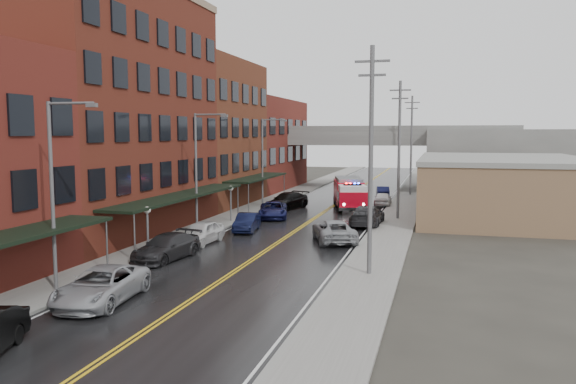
# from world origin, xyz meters

# --- Properties ---
(ground) EXTENTS (220.00, 220.00, 0.00)m
(ground) POSITION_xyz_m (0.00, 0.00, 0.00)
(ground) COLOR #2D2B26
(ground) RESTS_ON ground
(road) EXTENTS (11.00, 160.00, 0.02)m
(road) POSITION_xyz_m (0.00, 30.00, 0.01)
(road) COLOR black
(road) RESTS_ON ground
(sidewalk_left) EXTENTS (3.00, 160.00, 0.15)m
(sidewalk_left) POSITION_xyz_m (-7.30, 30.00, 0.07)
(sidewalk_left) COLOR slate
(sidewalk_left) RESTS_ON ground
(sidewalk_right) EXTENTS (3.00, 160.00, 0.15)m
(sidewalk_right) POSITION_xyz_m (7.30, 30.00, 0.07)
(sidewalk_right) COLOR slate
(sidewalk_right) RESTS_ON ground
(curb_left) EXTENTS (0.30, 160.00, 0.15)m
(curb_left) POSITION_xyz_m (-5.65, 30.00, 0.07)
(curb_left) COLOR gray
(curb_left) RESTS_ON ground
(curb_right) EXTENTS (0.30, 160.00, 0.15)m
(curb_right) POSITION_xyz_m (5.65, 30.00, 0.07)
(curb_right) COLOR gray
(curb_right) RESTS_ON ground
(brick_building_b) EXTENTS (9.00, 20.00, 18.00)m
(brick_building_b) POSITION_xyz_m (-13.30, 23.00, 9.00)
(brick_building_b) COLOR #5C2518
(brick_building_b) RESTS_ON ground
(brick_building_c) EXTENTS (9.00, 15.00, 15.00)m
(brick_building_c) POSITION_xyz_m (-13.30, 40.50, 7.50)
(brick_building_c) COLOR brown
(brick_building_c) RESTS_ON ground
(brick_building_far) EXTENTS (9.00, 20.00, 12.00)m
(brick_building_far) POSITION_xyz_m (-13.30, 58.00, 6.00)
(brick_building_far) COLOR maroon
(brick_building_far) RESTS_ON ground
(tan_building) EXTENTS (14.00, 22.00, 5.00)m
(tan_building) POSITION_xyz_m (16.00, 40.00, 2.50)
(tan_building) COLOR #835E46
(tan_building) RESTS_ON ground
(right_far_block) EXTENTS (18.00, 30.00, 8.00)m
(right_far_block) POSITION_xyz_m (18.00, 70.00, 4.00)
(right_far_block) COLOR slate
(right_far_block) RESTS_ON ground
(awning_1) EXTENTS (2.60, 18.00, 3.09)m
(awning_1) POSITION_xyz_m (-7.49, 23.00, 2.99)
(awning_1) COLOR black
(awning_1) RESTS_ON ground
(awning_2) EXTENTS (2.60, 13.00, 3.09)m
(awning_2) POSITION_xyz_m (-7.49, 40.50, 2.99)
(awning_2) COLOR black
(awning_2) RESTS_ON ground
(globe_lamp_1) EXTENTS (0.44, 0.44, 3.12)m
(globe_lamp_1) POSITION_xyz_m (-6.40, 16.00, 2.31)
(globe_lamp_1) COLOR #59595B
(globe_lamp_1) RESTS_ON ground
(globe_lamp_2) EXTENTS (0.44, 0.44, 3.12)m
(globe_lamp_2) POSITION_xyz_m (-6.40, 30.00, 2.31)
(globe_lamp_2) COLOR #59595B
(globe_lamp_2) RESTS_ON ground
(street_lamp_0) EXTENTS (2.64, 0.22, 9.00)m
(street_lamp_0) POSITION_xyz_m (-6.55, 8.00, 5.19)
(street_lamp_0) COLOR #59595B
(street_lamp_0) RESTS_ON ground
(street_lamp_1) EXTENTS (2.64, 0.22, 9.00)m
(street_lamp_1) POSITION_xyz_m (-6.55, 24.00, 5.19)
(street_lamp_1) COLOR #59595B
(street_lamp_1) RESTS_ON ground
(street_lamp_2) EXTENTS (2.64, 0.22, 9.00)m
(street_lamp_2) POSITION_xyz_m (-6.55, 40.00, 5.19)
(street_lamp_2) COLOR #59595B
(street_lamp_2) RESTS_ON ground
(utility_pole_0) EXTENTS (1.80, 0.24, 12.00)m
(utility_pole_0) POSITION_xyz_m (7.20, 15.00, 6.31)
(utility_pole_0) COLOR #59595B
(utility_pole_0) RESTS_ON ground
(utility_pole_1) EXTENTS (1.80, 0.24, 12.00)m
(utility_pole_1) POSITION_xyz_m (7.20, 35.00, 6.31)
(utility_pole_1) COLOR #59595B
(utility_pole_1) RESTS_ON ground
(utility_pole_2) EXTENTS (1.80, 0.24, 12.00)m
(utility_pole_2) POSITION_xyz_m (7.20, 55.00, 6.31)
(utility_pole_2) COLOR #59595B
(utility_pole_2) RESTS_ON ground
(overpass) EXTENTS (40.00, 10.00, 7.50)m
(overpass) POSITION_xyz_m (0.00, 62.00, 5.99)
(overpass) COLOR slate
(overpass) RESTS_ON ground
(fire_truck) EXTENTS (4.94, 8.78, 3.06)m
(fire_truck) POSITION_xyz_m (2.01, 40.91, 1.66)
(fire_truck) COLOR #B5081A
(fire_truck) RESTS_ON ground
(parked_car_left_2) EXTENTS (3.10, 5.82, 1.56)m
(parked_car_left_2) POSITION_xyz_m (-3.74, 7.12, 0.78)
(parked_car_left_2) COLOR #9C9FA4
(parked_car_left_2) RESTS_ON ground
(parked_car_left_3) EXTENTS (2.86, 5.49, 1.52)m
(parked_car_left_3) POSITION_xyz_m (-5.00, 15.70, 0.76)
(parked_car_left_3) COLOR #262528
(parked_car_left_3) RESTS_ON ground
(parked_car_left_4) EXTENTS (2.07, 4.62, 1.54)m
(parked_car_left_4) POSITION_xyz_m (-5.00, 20.79, 0.77)
(parked_car_left_4) COLOR silver
(parked_car_left_4) RESTS_ON ground
(parked_car_left_5) EXTENTS (2.07, 4.40, 1.39)m
(parked_car_left_5) POSITION_xyz_m (-3.60, 26.13, 0.70)
(parked_car_left_5) COLOR black
(parked_car_left_5) RESTS_ON ground
(parked_car_left_6) EXTENTS (3.70, 5.70, 1.46)m
(parked_car_left_6) POSITION_xyz_m (-3.62, 33.20, 0.73)
(parked_car_left_6) COLOR #121545
(parked_car_left_6) RESTS_ON ground
(parked_car_left_7) EXTENTS (3.83, 6.13, 1.66)m
(parked_car_left_7) POSITION_xyz_m (-3.98, 39.20, 0.83)
(parked_car_left_7) COLOR black
(parked_car_left_7) RESTS_ON ground
(parked_car_right_0) EXTENTS (4.31, 6.11, 1.55)m
(parked_car_right_0) POSITION_xyz_m (3.66, 23.80, 0.77)
(parked_car_right_0) COLOR gray
(parked_car_right_0) RESTS_ON ground
(parked_car_right_1) EXTENTS (2.47, 5.79, 1.66)m
(parked_car_right_1) POSITION_xyz_m (5.00, 31.36, 0.83)
(parked_car_right_1) COLOR #29292B
(parked_car_right_1) RESTS_ON ground
(parked_car_right_2) EXTENTS (1.85, 4.30, 1.45)m
(parked_car_right_2) POSITION_xyz_m (4.98, 44.34, 0.72)
(parked_car_right_2) COLOR silver
(parked_car_right_2) RESTS_ON ground
(parked_car_right_3) EXTENTS (2.00, 4.20, 1.33)m
(parked_car_right_3) POSITION_xyz_m (4.16, 52.20, 0.67)
(parked_car_right_3) COLOR black
(parked_car_right_3) RESTS_ON ground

